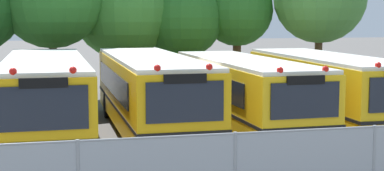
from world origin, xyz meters
TOP-DOWN VIEW (x-y plane):
  - ground_plane at (0.00, 0.00)m, footprint 160.00×160.00m
  - school_bus_0 at (-4.99, -0.20)m, footprint 2.58×10.51m
  - school_bus_1 at (-1.60, 0.15)m, footprint 2.57×10.58m
  - school_bus_2 at (1.60, -0.16)m, footprint 2.69×9.74m
  - school_bus_3 at (4.80, 0.10)m, footprint 2.65×9.77m
  - tree_2 at (-1.33, 9.50)m, footprint 4.88×4.88m
  - tree_3 at (1.40, 9.28)m, footprint 4.05×4.02m
  - tree_4 at (4.27, 9.20)m, footprint 3.61×3.61m

SIDE VIEW (x-z plane):
  - ground_plane at x=0.00m, z-range 0.00..0.00m
  - school_bus_2 at x=1.60m, z-range 0.07..2.68m
  - school_bus_3 at x=4.80m, z-range 0.07..2.73m
  - school_bus_1 at x=-1.60m, z-range 0.07..2.81m
  - school_bus_0 at x=-4.99m, z-range 0.07..2.83m
  - tree_3 at x=1.40m, z-range 1.04..6.92m
  - tree_2 at x=-1.33m, z-range 0.90..7.64m
  - tree_4 at x=4.27m, z-range 1.27..7.31m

